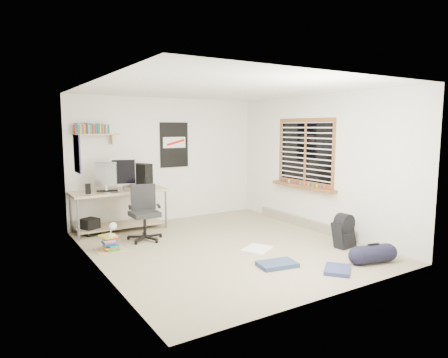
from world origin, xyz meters
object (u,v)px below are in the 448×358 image
office_chair (144,212)px  duffel_bag (373,253)px  backpack (344,235)px  desk (119,211)px  book_stack (110,241)px

office_chair → duffel_bag: bearing=-34.6°
office_chair → duffel_bag: size_ratio=1.83×
backpack → desk: bearing=128.7°
desk → office_chair: size_ratio=1.82×
book_stack → duffel_bag: bearing=-40.5°
backpack → book_stack: 3.71m
desk → backpack: 4.02m
office_chair → book_stack: 0.80m
backpack → book_stack: size_ratio=0.94×
desk → office_chair: office_chair is taller
desk → book_stack: desk is taller
backpack → duffel_bag: size_ratio=0.85×
desk → duffel_bag: desk is taller
office_chair → duffel_bag: (2.32, -2.81, -0.35)m
desk → duffel_bag: (2.48, -3.69, -0.22)m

